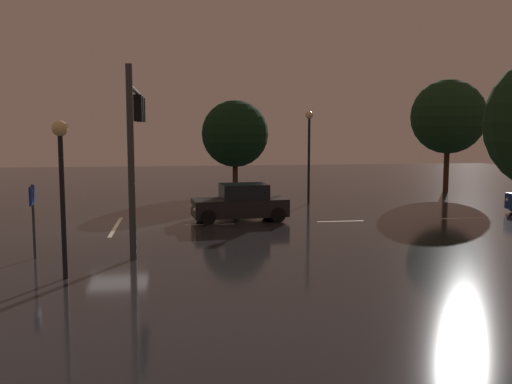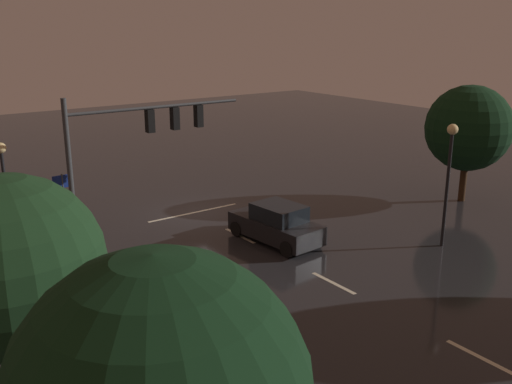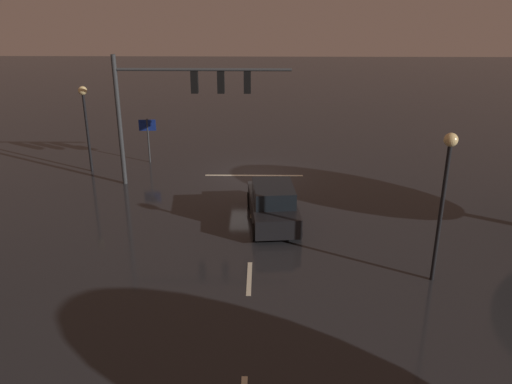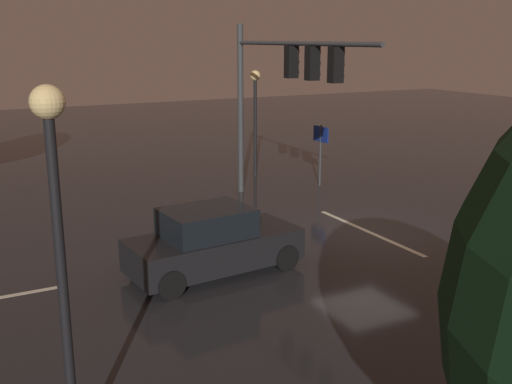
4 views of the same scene
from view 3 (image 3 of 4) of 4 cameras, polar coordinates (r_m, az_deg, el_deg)
name	(u,v)px [view 3 (image 3 of 4)]	position (r m, az deg, el deg)	size (l,w,h in m)	color
ground_plane	(254,176)	(28.26, -0.20, 1.68)	(80.00, 80.00, 0.00)	#232326
traffic_signal_assembly	(182,94)	(26.17, -7.63, 10.00)	(8.18, 0.47, 6.25)	#383A3D
lane_dash_far	(253,207)	(24.55, -0.35, -1.60)	(2.20, 0.16, 0.01)	beige
lane_dash_mid	(249,278)	(19.22, -0.70, -8.87)	(2.20, 0.16, 0.01)	beige
stop_bar	(254,175)	(28.31, -0.19, 1.73)	(5.00, 0.16, 0.01)	beige
car_approaching	(273,205)	(22.86, 1.76, -1.31)	(2.25, 4.49, 1.70)	black
street_lamp_left_kerb	(445,181)	(18.55, 18.92, 1.11)	(0.44, 0.44, 5.20)	black
street_lamp_right_kerb	(85,112)	(29.27, -17.20, 7.91)	(0.44, 0.44, 4.45)	black
route_sign	(148,131)	(30.30, -11.09, 6.18)	(0.90, 0.11, 2.43)	#383A3D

